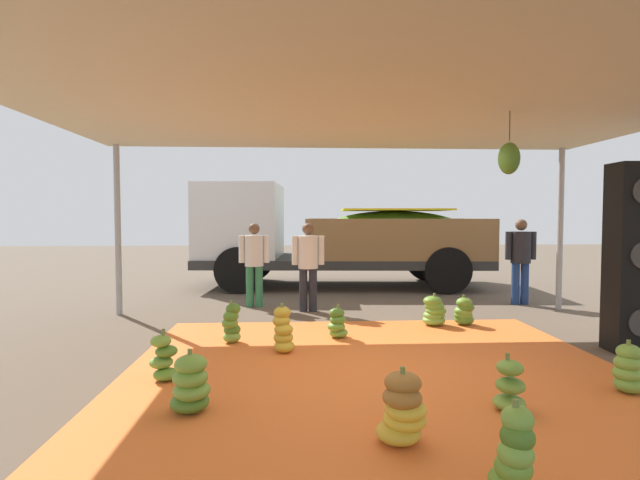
% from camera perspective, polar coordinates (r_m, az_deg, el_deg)
% --- Properties ---
extents(ground_plane, '(40.00, 40.00, 0.00)m').
position_cam_1_polar(ground_plane, '(8.04, 3.16, -8.99)').
color(ground_plane, brown).
extents(tarp_orange, '(5.31, 5.04, 0.01)m').
position_cam_1_polar(tarp_orange, '(5.16, 6.94, -15.66)').
color(tarp_orange, orange).
rests_on(tarp_orange, ground).
extents(tent_canopy, '(8.00, 7.00, 2.89)m').
position_cam_1_polar(tent_canopy, '(4.96, 7.42, 16.46)').
color(tent_canopy, '#9EA0A5').
rests_on(tent_canopy, ground).
extents(banana_bunch_0, '(0.45, 0.44, 0.48)m').
position_cam_1_polar(banana_bunch_0, '(7.45, 13.47, -8.30)').
color(banana_bunch_0, '#75A83D').
rests_on(banana_bunch_0, tarp_orange).
extents(banana_bunch_1, '(0.33, 0.34, 0.46)m').
position_cam_1_polar(banana_bunch_1, '(6.52, 2.08, -9.98)').
color(banana_bunch_1, '#6B9E38').
rests_on(banana_bunch_1, tarp_orange).
extents(banana_bunch_2, '(0.46, 0.46, 0.56)m').
position_cam_1_polar(banana_bunch_2, '(3.67, 9.84, -19.41)').
color(banana_bunch_2, gold).
rests_on(banana_bunch_2, tarp_orange).
extents(banana_bunch_3, '(0.45, 0.47, 0.53)m').
position_cam_1_polar(banana_bunch_3, '(4.27, -15.20, -16.42)').
color(banana_bunch_3, '#477523').
rests_on(banana_bunch_3, tarp_orange).
extents(banana_bunch_5, '(0.36, 0.37, 0.59)m').
position_cam_1_polar(banana_bunch_5, '(5.86, -4.43, -10.76)').
color(banana_bunch_5, gold).
rests_on(banana_bunch_5, tarp_orange).
extents(banana_bunch_6, '(0.37, 0.37, 0.49)m').
position_cam_1_polar(banana_bunch_6, '(4.47, 21.71, -16.04)').
color(banana_bunch_6, '#75A83D').
rests_on(banana_bunch_6, tarp_orange).
extents(banana_bunch_7, '(0.31, 0.32, 0.56)m').
position_cam_1_polar(banana_bunch_7, '(6.35, -10.51, -9.86)').
color(banana_bunch_7, '#75A83D').
rests_on(banana_bunch_7, tarp_orange).
extents(banana_bunch_8, '(0.35, 0.36, 0.51)m').
position_cam_1_polar(banana_bunch_8, '(5.15, -18.15, -13.33)').
color(banana_bunch_8, '#60932D').
rests_on(banana_bunch_8, tarp_orange).
extents(banana_bunch_9, '(0.34, 0.36, 0.49)m').
position_cam_1_polar(banana_bunch_9, '(5.41, 32.89, -12.89)').
color(banana_bunch_9, '#6B9E38').
rests_on(banana_bunch_9, tarp_orange).
extents(banana_bunch_10, '(0.33, 0.34, 0.57)m').
position_cam_1_polar(banana_bunch_10, '(3.23, 22.13, -22.64)').
color(banana_bunch_10, '#60932D').
rests_on(banana_bunch_10, tarp_orange).
extents(banana_bunch_11, '(0.41, 0.41, 0.46)m').
position_cam_1_polar(banana_bunch_11, '(7.59, 16.82, -8.22)').
color(banana_bunch_11, '#518428').
rests_on(banana_bunch_11, tarp_orange).
extents(cargo_truck_main, '(6.75, 2.85, 2.40)m').
position_cam_1_polar(cargo_truck_main, '(11.29, 1.21, 0.58)').
color(cargo_truck_main, '#2D2D2D').
rests_on(cargo_truck_main, ground).
extents(worker_0, '(0.56, 0.34, 1.53)m').
position_cam_1_polar(worker_0, '(8.76, -7.86, -2.15)').
color(worker_0, '#337A4C').
rests_on(worker_0, ground).
extents(worker_1, '(0.56, 0.34, 1.53)m').
position_cam_1_polar(worker_1, '(8.26, -1.43, -2.39)').
color(worker_1, '#26262D').
rests_on(worker_1, ground).
extents(worker_2, '(0.58, 0.36, 1.60)m').
position_cam_1_polar(worker_2, '(9.66, 22.83, -1.64)').
color(worker_2, navy).
rests_on(worker_2, ground).
extents(speaker_stack, '(0.52, 0.43, 2.28)m').
position_cam_1_polar(speaker_stack, '(6.88, 33.21, -1.80)').
color(speaker_stack, black).
rests_on(speaker_stack, ground).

